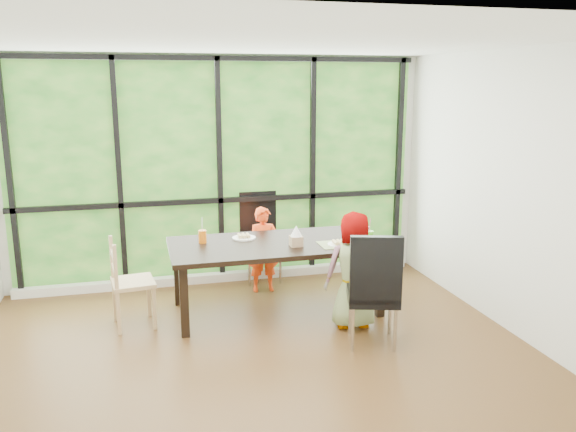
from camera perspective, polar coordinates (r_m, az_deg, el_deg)
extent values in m
plane|color=black|center=(5.31, -2.90, -13.73)|extent=(5.00, 5.00, 0.00)
plane|color=silver|center=(7.04, -6.75, 4.42)|extent=(5.00, 0.00, 5.00)
cube|color=#1A521A|center=(7.02, -6.72, 4.40)|extent=(4.80, 0.02, 2.65)
cube|color=silver|center=(7.25, -6.37, -5.91)|extent=(4.80, 0.12, 0.10)
cube|color=black|center=(6.20, -1.13, -5.94)|extent=(2.26, 1.17, 0.75)
cube|color=black|center=(7.10, -2.64, -2.12)|extent=(0.47, 0.47, 1.08)
cube|color=black|center=(5.45, 8.31, -6.95)|extent=(0.57, 0.57, 1.08)
cube|color=tan|center=(6.00, -14.91, -6.29)|extent=(0.45, 0.47, 0.90)
imported|color=#ED3F11|center=(6.75, -2.39, -3.29)|extent=(0.37, 0.25, 0.99)
imported|color=slate|center=(5.78, 6.56, -5.27)|extent=(0.62, 0.45, 1.16)
cube|color=tan|center=(6.04, 5.07, -2.75)|extent=(0.42, 0.31, 0.01)
cylinder|color=white|center=(6.25, -4.33, -2.14)|extent=(0.25, 0.25, 0.02)
cylinder|color=white|center=(6.01, 5.03, -2.78)|extent=(0.24, 0.24, 0.02)
cylinder|color=orange|center=(6.13, -8.36, -2.00)|extent=(0.08, 0.08, 0.13)
cylinder|color=#53C521|center=(6.09, 7.95, -2.08)|extent=(0.08, 0.08, 0.13)
cylinder|color=white|center=(6.42, 7.52, -1.44)|extent=(0.10, 0.10, 0.10)
cube|color=tan|center=(5.94, 0.80, -2.46)|extent=(0.12, 0.12, 0.10)
cylinder|color=white|center=(6.10, -8.39, -1.03)|extent=(0.01, 0.04, 0.20)
cylinder|color=pink|center=(6.06, 7.99, -1.10)|extent=(0.01, 0.04, 0.20)
cone|color=white|center=(5.92, 0.81, -1.46)|extent=(0.12, 0.12, 0.11)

